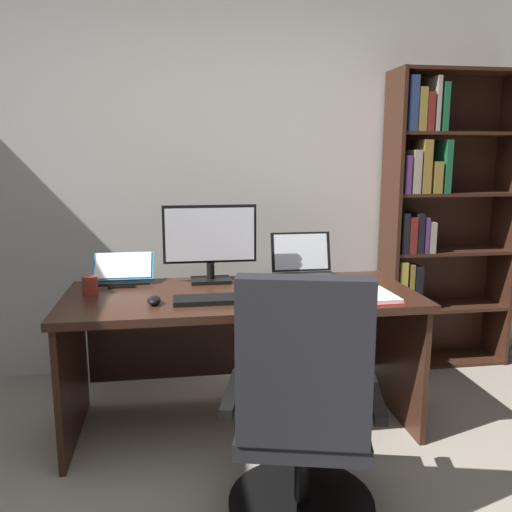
{
  "coord_description": "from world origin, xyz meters",
  "views": [
    {
      "loc": [
        -0.29,
        -1.38,
        1.44
      ],
      "look_at": [
        0.11,
        1.22,
        0.94
      ],
      "focal_mm": 37.13,
      "sensor_mm": 36.0,
      "label": 1
    }
  ],
  "objects_px": {
    "notepad": "(284,288)",
    "coffee_mug": "(90,286)",
    "desk": "(240,323)",
    "office_chair": "(303,423)",
    "computer_mouse": "(154,300)",
    "monitor": "(210,243)",
    "bookshelf": "(433,219)",
    "laptop": "(305,269)",
    "reading_stand_with_book": "(123,269)",
    "keyboard": "(217,299)",
    "open_binder": "(352,297)",
    "pen": "(287,286)"
  },
  "relations": [
    {
      "from": "monitor",
      "to": "notepad",
      "type": "bearing_deg",
      "value": -30.59
    },
    {
      "from": "bookshelf",
      "to": "laptop",
      "type": "xyz_separation_m",
      "value": [
        -0.99,
        -0.42,
        -0.22
      ]
    },
    {
      "from": "keyboard",
      "to": "office_chair",
      "type": "bearing_deg",
      "value": -68.28
    },
    {
      "from": "computer_mouse",
      "to": "coffee_mug",
      "type": "xyz_separation_m",
      "value": [
        -0.33,
        0.23,
        0.03
      ]
    },
    {
      "from": "bookshelf",
      "to": "laptop",
      "type": "distance_m",
      "value": 1.1
    },
    {
      "from": "reading_stand_with_book",
      "to": "coffee_mug",
      "type": "distance_m",
      "value": 0.29
    },
    {
      "from": "office_chair",
      "to": "reading_stand_with_book",
      "type": "distance_m",
      "value": 1.43
    },
    {
      "from": "coffee_mug",
      "to": "computer_mouse",
      "type": "bearing_deg",
      "value": -35.19
    },
    {
      "from": "notepad",
      "to": "bookshelf",
      "type": "bearing_deg",
      "value": 29.02
    },
    {
      "from": "keyboard",
      "to": "coffee_mug",
      "type": "height_order",
      "value": "coffee_mug"
    },
    {
      "from": "computer_mouse",
      "to": "reading_stand_with_book",
      "type": "distance_m",
      "value": 0.52
    },
    {
      "from": "reading_stand_with_book",
      "to": "notepad",
      "type": "height_order",
      "value": "reading_stand_with_book"
    },
    {
      "from": "laptop",
      "to": "reading_stand_with_book",
      "type": "height_order",
      "value": "laptop"
    },
    {
      "from": "office_chair",
      "to": "open_binder",
      "type": "distance_m",
      "value": 0.81
    },
    {
      "from": "open_binder",
      "to": "pen",
      "type": "distance_m",
      "value": 0.37
    },
    {
      "from": "open_binder",
      "to": "reading_stand_with_book",
      "type": "bearing_deg",
      "value": 153.13
    },
    {
      "from": "open_binder",
      "to": "notepad",
      "type": "xyz_separation_m",
      "value": [
        -0.29,
        0.25,
        -0.01
      ]
    },
    {
      "from": "monitor",
      "to": "reading_stand_with_book",
      "type": "relative_size",
      "value": 1.56
    },
    {
      "from": "office_chair",
      "to": "computer_mouse",
      "type": "xyz_separation_m",
      "value": [
        -0.57,
        0.67,
        0.32
      ]
    },
    {
      "from": "desk",
      "to": "coffee_mug",
      "type": "height_order",
      "value": "coffee_mug"
    },
    {
      "from": "laptop",
      "to": "coffee_mug",
      "type": "bearing_deg",
      "value": -170.31
    },
    {
      "from": "bookshelf",
      "to": "office_chair",
      "type": "height_order",
      "value": "bookshelf"
    },
    {
      "from": "desk",
      "to": "computer_mouse",
      "type": "height_order",
      "value": "computer_mouse"
    },
    {
      "from": "desk",
      "to": "office_chair",
      "type": "height_order",
      "value": "office_chair"
    },
    {
      "from": "office_chair",
      "to": "keyboard",
      "type": "relative_size",
      "value": 2.46
    },
    {
      "from": "monitor",
      "to": "keyboard",
      "type": "bearing_deg",
      "value": -90.0
    },
    {
      "from": "bookshelf",
      "to": "open_binder",
      "type": "height_order",
      "value": "bookshelf"
    },
    {
      "from": "office_chair",
      "to": "monitor",
      "type": "xyz_separation_m",
      "value": [
        -0.27,
        1.1,
        0.52
      ]
    },
    {
      "from": "desk",
      "to": "reading_stand_with_book",
      "type": "xyz_separation_m",
      "value": [
        -0.62,
        0.24,
        0.27
      ]
    },
    {
      "from": "keyboard",
      "to": "pen",
      "type": "xyz_separation_m",
      "value": [
        0.39,
        0.2,
        0.0
      ]
    },
    {
      "from": "desk",
      "to": "computer_mouse",
      "type": "distance_m",
      "value": 0.55
    },
    {
      "from": "desk",
      "to": "open_binder",
      "type": "bearing_deg",
      "value": -28.88
    },
    {
      "from": "office_chair",
      "to": "coffee_mug",
      "type": "bearing_deg",
      "value": 148.78
    },
    {
      "from": "office_chair",
      "to": "laptop",
      "type": "bearing_deg",
      "value": 89.97
    },
    {
      "from": "notepad",
      "to": "coffee_mug",
      "type": "xyz_separation_m",
      "value": [
        -1.0,
        0.03,
        0.04
      ]
    },
    {
      "from": "bookshelf",
      "to": "keyboard",
      "type": "distance_m",
      "value": 1.78
    },
    {
      "from": "keyboard",
      "to": "pen",
      "type": "bearing_deg",
      "value": 27.2
    },
    {
      "from": "pen",
      "to": "notepad",
      "type": "bearing_deg",
      "value": 180.0
    },
    {
      "from": "desk",
      "to": "monitor",
      "type": "xyz_separation_m",
      "value": [
        -0.14,
        0.18,
        0.42
      ]
    },
    {
      "from": "bookshelf",
      "to": "notepad",
      "type": "xyz_separation_m",
      "value": [
        -1.16,
        -0.65,
        -0.27
      ]
    },
    {
      "from": "office_chair",
      "to": "monitor",
      "type": "distance_m",
      "value": 1.25
    },
    {
      "from": "laptop",
      "to": "coffee_mug",
      "type": "height_order",
      "value": "laptop"
    },
    {
      "from": "bookshelf",
      "to": "computer_mouse",
      "type": "xyz_separation_m",
      "value": [
        -1.84,
        -0.85,
        -0.26
      ]
    },
    {
      "from": "office_chair",
      "to": "laptop",
      "type": "distance_m",
      "value": 1.19
    },
    {
      "from": "monitor",
      "to": "computer_mouse",
      "type": "bearing_deg",
      "value": -125.27
    },
    {
      "from": "desk",
      "to": "office_chair",
      "type": "distance_m",
      "value": 0.93
    },
    {
      "from": "computer_mouse",
      "to": "pen",
      "type": "xyz_separation_m",
      "value": [
        0.69,
        0.2,
        -0.01
      ]
    },
    {
      "from": "office_chair",
      "to": "reading_stand_with_book",
      "type": "height_order",
      "value": "office_chair"
    },
    {
      "from": "bookshelf",
      "to": "reading_stand_with_book",
      "type": "bearing_deg",
      "value": -169.8
    },
    {
      "from": "notepad",
      "to": "coffee_mug",
      "type": "height_order",
      "value": "coffee_mug"
    }
  ]
}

